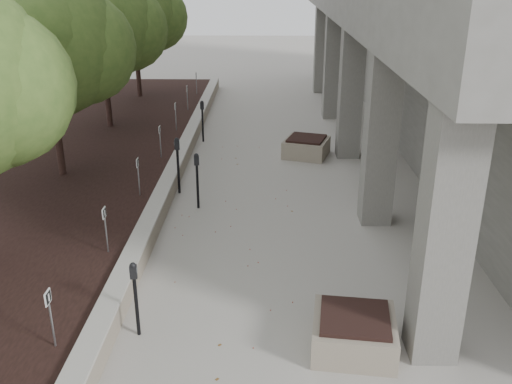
# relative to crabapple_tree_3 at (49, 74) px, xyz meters

# --- Properties ---
(retaining_wall) EXTENTS (0.39, 26.00, 0.50)m
(retaining_wall) POSITION_rel_crabapple_tree_3_xyz_m (2.97, 1.00, -2.87)
(retaining_wall) COLOR gray
(retaining_wall) RESTS_ON ground
(planting_bed) EXTENTS (7.00, 26.00, 0.40)m
(planting_bed) POSITION_rel_crabapple_tree_3_xyz_m (-0.70, 1.00, -2.92)
(planting_bed) COLOR black
(planting_bed) RESTS_ON ground
(crabapple_tree_3) EXTENTS (4.60, 4.00, 5.44)m
(crabapple_tree_3) POSITION_rel_crabapple_tree_3_xyz_m (0.00, 0.00, 0.00)
(crabapple_tree_3) COLOR #3E5D23
(crabapple_tree_3) RESTS_ON planting_bed
(crabapple_tree_4) EXTENTS (4.60, 4.00, 5.44)m
(crabapple_tree_4) POSITION_rel_crabapple_tree_3_xyz_m (0.00, 5.00, 0.00)
(crabapple_tree_4) COLOR #3E5D23
(crabapple_tree_4) RESTS_ON planting_bed
(crabapple_tree_5) EXTENTS (4.60, 4.00, 5.44)m
(crabapple_tree_5) POSITION_rel_crabapple_tree_3_xyz_m (0.00, 10.00, 0.00)
(crabapple_tree_5) COLOR #3E5D23
(crabapple_tree_5) RESTS_ON planting_bed
(parking_sign_2) EXTENTS (0.04, 0.22, 0.96)m
(parking_sign_2) POSITION_rel_crabapple_tree_3_xyz_m (2.45, -7.50, -2.24)
(parking_sign_2) COLOR black
(parking_sign_2) RESTS_ON planting_bed
(parking_sign_3) EXTENTS (0.04, 0.22, 0.96)m
(parking_sign_3) POSITION_rel_crabapple_tree_3_xyz_m (2.45, -4.50, -2.24)
(parking_sign_3) COLOR black
(parking_sign_3) RESTS_ON planting_bed
(parking_sign_4) EXTENTS (0.04, 0.22, 0.96)m
(parking_sign_4) POSITION_rel_crabapple_tree_3_xyz_m (2.45, -1.50, -2.24)
(parking_sign_4) COLOR black
(parking_sign_4) RESTS_ON planting_bed
(parking_sign_5) EXTENTS (0.04, 0.22, 0.96)m
(parking_sign_5) POSITION_rel_crabapple_tree_3_xyz_m (2.45, 1.50, -2.24)
(parking_sign_5) COLOR black
(parking_sign_5) RESTS_ON planting_bed
(parking_sign_6) EXTENTS (0.04, 0.22, 0.96)m
(parking_sign_6) POSITION_rel_crabapple_tree_3_xyz_m (2.45, 4.50, -2.24)
(parking_sign_6) COLOR black
(parking_sign_6) RESTS_ON planting_bed
(parking_sign_7) EXTENTS (0.04, 0.22, 0.96)m
(parking_sign_7) POSITION_rel_crabapple_tree_3_xyz_m (2.45, 7.50, -2.24)
(parking_sign_7) COLOR black
(parking_sign_7) RESTS_ON planting_bed
(parking_sign_8) EXTENTS (0.04, 0.22, 0.96)m
(parking_sign_8) POSITION_rel_crabapple_tree_3_xyz_m (2.45, 10.50, -2.24)
(parking_sign_8) COLOR black
(parking_sign_8) RESTS_ON planting_bed
(parking_meter_2) EXTENTS (0.14, 0.11, 1.36)m
(parking_meter_2) POSITION_rel_crabapple_tree_3_xyz_m (3.50, -6.64, -2.44)
(parking_meter_2) COLOR black
(parking_meter_2) RESTS_ON ground
(parking_meter_3) EXTENTS (0.16, 0.12, 1.46)m
(parking_meter_3) POSITION_rel_crabapple_tree_3_xyz_m (3.88, -1.35, -2.39)
(parking_meter_3) COLOR black
(parking_meter_3) RESTS_ON ground
(parking_meter_4) EXTENTS (0.17, 0.13, 1.56)m
(parking_meter_4) POSITION_rel_crabapple_tree_3_xyz_m (3.25, -0.35, -2.34)
(parking_meter_4) COLOR black
(parking_meter_4) RESTS_ON ground
(parking_meter_5) EXTENTS (0.14, 0.10, 1.45)m
(parking_meter_5) POSITION_rel_crabapple_tree_3_xyz_m (3.38, 4.46, -2.39)
(parking_meter_5) COLOR black
(parking_meter_5) RESTS_ON ground
(planter_front) EXTENTS (1.44, 1.44, 0.60)m
(planter_front) POSITION_rel_crabapple_tree_3_xyz_m (7.01, -6.93, -2.82)
(planter_front) COLOR gray
(planter_front) RESTS_ON ground
(planter_back) EXTENTS (1.65, 1.65, 0.62)m
(planter_back) POSITION_rel_crabapple_tree_3_xyz_m (6.88, 2.94, -2.81)
(planter_back) COLOR gray
(planter_back) RESTS_ON ground
(berry_scatter) EXTENTS (3.30, 14.10, 0.02)m
(berry_scatter) POSITION_rel_crabapple_tree_3_xyz_m (4.70, -3.00, -3.11)
(berry_scatter) COLOR maroon
(berry_scatter) RESTS_ON ground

